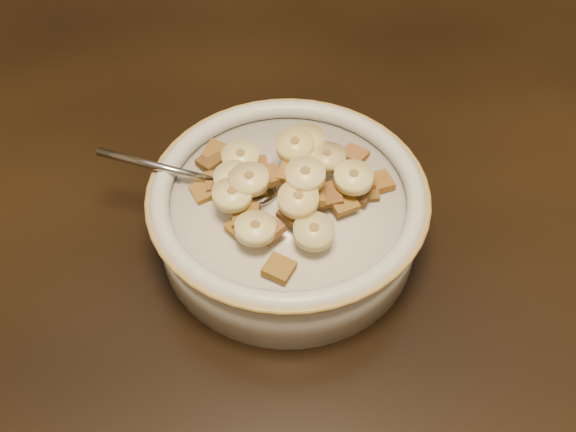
{
  "coord_description": "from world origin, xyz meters",
  "views": [
    {
      "loc": [
        -0.04,
        -0.45,
        1.19
      ],
      "look_at": [
        -0.05,
        -0.1,
        0.78
      ],
      "focal_mm": 40.0,
      "sensor_mm": 36.0,
      "label": 1
    }
  ],
  "objects_px": {
    "cereal_bowl": "(288,219)",
    "chair": "(411,25)",
    "spoon": "(246,189)",
    "table": "(339,171)"
  },
  "relations": [
    {
      "from": "cereal_bowl",
      "to": "spoon",
      "type": "height_order",
      "value": "spoon"
    },
    {
      "from": "table",
      "to": "chair",
      "type": "height_order",
      "value": "chair"
    },
    {
      "from": "cereal_bowl",
      "to": "spoon",
      "type": "bearing_deg",
      "value": 171.04
    },
    {
      "from": "chair",
      "to": "spoon",
      "type": "distance_m",
      "value": 0.76
    },
    {
      "from": "table",
      "to": "chair",
      "type": "bearing_deg",
      "value": 76.73
    },
    {
      "from": "chair",
      "to": "spoon",
      "type": "xyz_separation_m",
      "value": [
        -0.23,
        -0.67,
        0.28
      ]
    },
    {
      "from": "spoon",
      "to": "table",
      "type": "bearing_deg",
      "value": 148.87
    },
    {
      "from": "cereal_bowl",
      "to": "chair",
      "type": "bearing_deg",
      "value": 73.44
    },
    {
      "from": "table",
      "to": "cereal_bowl",
      "type": "height_order",
      "value": "cereal_bowl"
    },
    {
      "from": "spoon",
      "to": "chair",
      "type": "bearing_deg",
      "value": 169.61
    }
  ]
}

